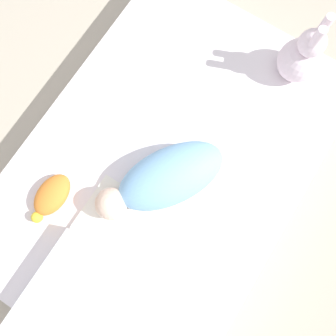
# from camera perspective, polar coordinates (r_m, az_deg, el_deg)

# --- Properties ---
(ground_plane) EXTENTS (12.00, 12.00, 0.00)m
(ground_plane) POSITION_cam_1_polar(r_m,az_deg,el_deg) (1.48, -0.40, -0.72)
(ground_plane) COLOR #B2A893
(bed_mattress) EXTENTS (1.49, 1.02, 0.21)m
(bed_mattress) POSITION_cam_1_polar(r_m,az_deg,el_deg) (1.37, -0.43, 0.10)
(bed_mattress) COLOR white
(bed_mattress) RESTS_ON ground_plane
(burp_cloth) EXTENTS (0.25, 0.17, 0.02)m
(burp_cloth) POSITION_cam_1_polar(r_m,az_deg,el_deg) (1.25, -10.79, -8.03)
(burp_cloth) COLOR white
(burp_cloth) RESTS_ON bed_mattress
(swaddled_baby) EXTENTS (0.48, 0.39, 0.16)m
(swaddled_baby) POSITION_cam_1_polar(r_m,az_deg,el_deg) (1.18, -0.60, -1.85)
(swaddled_baby) COLOR #7FB7E5
(swaddled_baby) RESTS_ON bed_mattress
(pillow) EXTENTS (0.39, 0.30, 0.09)m
(pillow) POSITION_cam_1_polar(r_m,az_deg,el_deg) (1.26, -16.23, -21.44)
(pillow) COLOR white
(pillow) RESTS_ON bed_mattress
(bunny_plush) EXTENTS (0.17, 0.17, 0.31)m
(bunny_plush) POSITION_cam_1_polar(r_m,az_deg,el_deg) (1.41, 22.28, 17.48)
(bunny_plush) COLOR silver
(bunny_plush) RESTS_ON bed_mattress
(turtle_plush) EXTENTS (0.20, 0.11, 0.07)m
(turtle_plush) POSITION_cam_1_polar(r_m,az_deg,el_deg) (1.29, -19.66, -4.61)
(turtle_plush) COLOR orange
(turtle_plush) RESTS_ON bed_mattress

